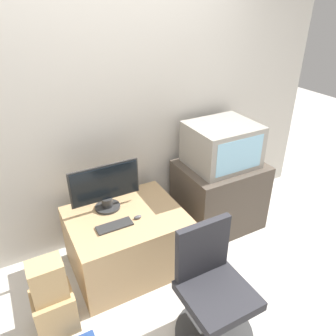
% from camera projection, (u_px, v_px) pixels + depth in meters
% --- Properties ---
extents(ground_plane, '(12.00, 12.00, 0.00)m').
position_uv_depth(ground_plane, '(194.00, 325.00, 2.44)').
color(ground_plane, beige).
extents(wall_back, '(4.40, 0.05, 2.60)m').
position_uv_depth(wall_back, '(118.00, 107.00, 2.84)').
color(wall_back, beige).
rests_on(wall_back, ground_plane).
extents(desk, '(0.94, 0.76, 0.55)m').
position_uv_depth(desk, '(127.00, 241.00, 2.85)').
color(desk, tan).
rests_on(desk, ground_plane).
extents(side_stand, '(0.80, 0.64, 0.70)m').
position_uv_depth(side_stand, '(219.00, 195.00, 3.35)').
color(side_stand, '#4C4238').
rests_on(side_stand, ground_plane).
extents(main_monitor, '(0.59, 0.21, 0.41)m').
position_uv_depth(main_monitor, '(106.00, 187.00, 2.71)').
color(main_monitor, '#2D2D2D').
rests_on(main_monitor, desk).
extents(keyboard, '(0.29, 0.11, 0.01)m').
position_uv_depth(keyboard, '(115.00, 226.00, 2.58)').
color(keyboard, '#2D2D2D').
rests_on(keyboard, desk).
extents(mouse, '(0.07, 0.04, 0.03)m').
position_uv_depth(mouse, '(138.00, 217.00, 2.67)').
color(mouse, '#4C4C51').
rests_on(mouse, desk).
extents(crt_tv, '(0.62, 0.54, 0.41)m').
position_uv_depth(crt_tv, '(222.00, 145.00, 3.09)').
color(crt_tv, gray).
rests_on(crt_tv, side_stand).
extents(office_chair, '(0.56, 0.56, 0.87)m').
position_uv_depth(office_chair, '(213.00, 295.00, 2.24)').
color(office_chair, '#333333').
rests_on(office_chair, ground_plane).
extents(cardboard_box_lower, '(0.28, 0.25, 0.33)m').
position_uv_depth(cardboard_box_lower, '(55.00, 311.00, 2.35)').
color(cardboard_box_lower, tan).
rests_on(cardboard_box_lower, ground_plane).
extents(cardboard_box_upper, '(0.23, 0.18, 0.29)m').
position_uv_depth(cardboard_box_upper, '(47.00, 280.00, 2.20)').
color(cardboard_box_upper, tan).
rests_on(cardboard_box_upper, cardboard_box_lower).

